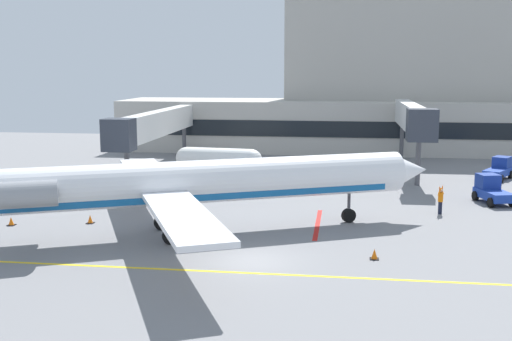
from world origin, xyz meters
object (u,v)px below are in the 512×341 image
object	(u,v)px
marshaller	(440,200)
regional_jet	(179,183)
baggage_tug	(499,169)
pushback_tractor	(492,190)
belt_loader	(229,179)
fuel_tank	(219,159)

from	to	relation	value
marshaller	regional_jet	bearing A→B (deg)	-153.72
baggage_tug	pushback_tractor	distance (m)	10.89
regional_jet	marshaller	size ratio (longest dim) A/B	15.86
regional_jet	baggage_tug	world-z (taller)	regional_jet
baggage_tug	marshaller	size ratio (longest dim) A/B	2.19
pushback_tractor	marshaller	xyz separation A→B (m)	(-4.29, -4.30, 0.05)
baggage_tug	belt_loader	xyz separation A→B (m)	(-23.04, -8.67, 0.07)
pushback_tractor	marshaller	distance (m)	6.07
pushback_tractor	fuel_tank	distance (m)	24.81
regional_jet	baggage_tug	bearing A→B (deg)	44.21
fuel_tank	regional_jet	bearing A→B (deg)	-84.42
baggage_tug	pushback_tractor	world-z (taller)	pushback_tractor
baggage_tug	fuel_tank	size ratio (longest dim) A/B	0.50
marshaller	pushback_tractor	bearing A→B (deg)	45.03
regional_jet	pushback_tractor	bearing A→B (deg)	30.98
pushback_tractor	belt_loader	world-z (taller)	belt_loader
baggage_tug	pushback_tractor	bearing A→B (deg)	-105.72
regional_jet	belt_loader	size ratio (longest dim) A/B	8.46
pushback_tractor	belt_loader	size ratio (longest dim) A/B	1.04
fuel_tank	marshaller	size ratio (longest dim) A/B	4.39
marshaller	fuel_tank	bearing A→B (deg)	141.74
regional_jet	fuel_tank	size ratio (longest dim) A/B	3.61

